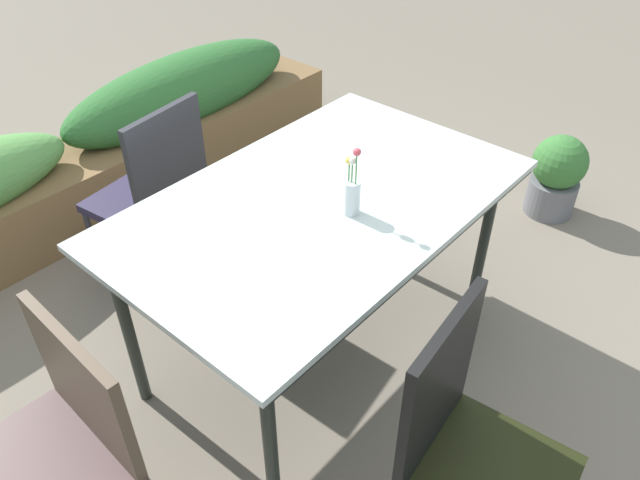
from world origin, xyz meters
TOP-DOWN VIEW (x-y plane):
  - ground_plane at (0.00, 0.00)m, footprint 12.00×12.00m
  - dining_table at (0.08, 0.03)m, footprint 1.50×0.93m
  - chair_far_side at (-0.05, 0.88)m, footprint 0.48×0.48m
  - chair_end_left at (-1.05, 0.03)m, footprint 0.50×0.50m
  - chair_near_left at (-0.27, -0.81)m, footprint 0.46×0.46m
  - flower_vase at (0.08, -0.10)m, footprint 0.06×0.06m
  - planter_box at (-0.03, 1.67)m, footprint 3.49×0.49m
  - potted_plant at (1.69, -0.26)m, footprint 0.29×0.29m

SIDE VIEW (x-z plane):
  - ground_plane at x=0.00m, z-range 0.00..0.00m
  - potted_plant at x=1.69m, z-range 0.01..0.47m
  - planter_box at x=-0.03m, z-range -0.03..0.66m
  - chair_near_left at x=-0.27m, z-range 0.05..0.99m
  - chair_far_side at x=-0.05m, z-range 0.05..0.98m
  - chair_end_left at x=-1.05m, z-range 0.08..0.96m
  - dining_table at x=0.08m, z-range 0.34..1.12m
  - flower_vase at x=0.08m, z-range 0.74..1.00m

